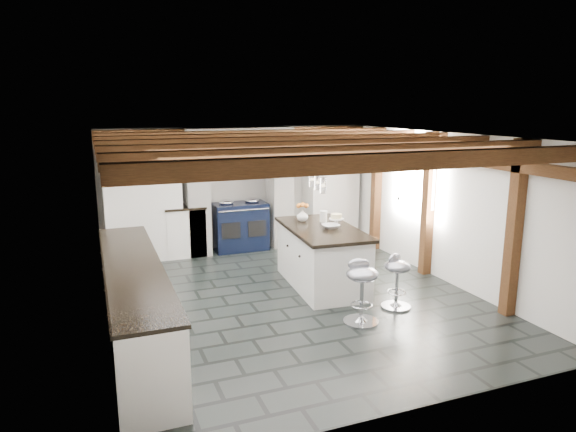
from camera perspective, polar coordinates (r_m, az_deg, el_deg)
name	(u,v)px	position (r m, az deg, el deg)	size (l,w,h in m)	color
ground	(292,297)	(7.47, 0.40, -8.95)	(6.00, 6.00, 0.00)	black
room_shell	(224,209)	(8.30, -7.12, 0.78)	(6.00, 6.03, 6.00)	silver
range_cooker	(240,225)	(9.77, -5.37, -1.04)	(1.00, 0.63, 0.99)	black
kitchen_island	(322,256)	(7.78, 3.77, -4.46)	(1.09, 1.91, 1.22)	white
bar_stool_near	(397,275)	(7.09, 11.97, -6.42)	(0.48, 0.48, 0.74)	silver
bar_stool_far	(362,284)	(6.52, 8.20, -7.51)	(0.50, 0.50, 0.83)	silver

